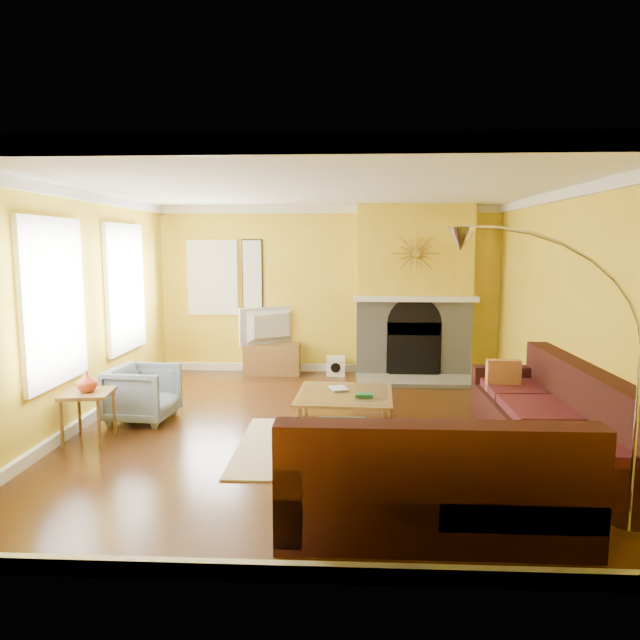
# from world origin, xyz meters

# --- Properties ---
(floor) EXTENTS (5.50, 6.00, 0.02)m
(floor) POSITION_xyz_m (0.00, 0.00, -0.01)
(floor) COLOR #572E12
(floor) RESTS_ON ground
(ceiling) EXTENTS (5.50, 6.00, 0.02)m
(ceiling) POSITION_xyz_m (0.00, 0.00, 2.71)
(ceiling) COLOR white
(ceiling) RESTS_ON ground
(wall_back) EXTENTS (5.50, 0.02, 2.70)m
(wall_back) POSITION_xyz_m (0.00, 3.01, 1.35)
(wall_back) COLOR yellow
(wall_back) RESTS_ON ground
(wall_front) EXTENTS (5.50, 0.02, 2.70)m
(wall_front) POSITION_xyz_m (0.00, -3.01, 1.35)
(wall_front) COLOR yellow
(wall_front) RESTS_ON ground
(wall_left) EXTENTS (0.02, 6.00, 2.70)m
(wall_left) POSITION_xyz_m (-2.76, 0.00, 1.35)
(wall_left) COLOR yellow
(wall_left) RESTS_ON ground
(wall_right) EXTENTS (0.02, 6.00, 2.70)m
(wall_right) POSITION_xyz_m (2.76, 0.00, 1.35)
(wall_right) COLOR yellow
(wall_right) RESTS_ON ground
(baseboard) EXTENTS (5.50, 6.00, 0.12)m
(baseboard) POSITION_xyz_m (0.00, 0.00, 0.06)
(baseboard) COLOR white
(baseboard) RESTS_ON floor
(crown_molding) EXTENTS (5.50, 6.00, 0.12)m
(crown_molding) POSITION_xyz_m (0.00, 0.00, 2.64)
(crown_molding) COLOR white
(crown_molding) RESTS_ON ceiling
(window_left_near) EXTENTS (0.06, 1.22, 1.72)m
(window_left_near) POSITION_xyz_m (-2.72, 1.30, 1.50)
(window_left_near) COLOR white
(window_left_near) RESTS_ON wall_left
(window_left_far) EXTENTS (0.06, 1.22, 1.72)m
(window_left_far) POSITION_xyz_m (-2.72, -0.60, 1.50)
(window_left_far) COLOR white
(window_left_far) RESTS_ON wall_left
(window_back) EXTENTS (0.82, 0.06, 1.22)m
(window_back) POSITION_xyz_m (-1.90, 2.96, 1.55)
(window_back) COLOR white
(window_back) RESTS_ON wall_back
(wall_art) EXTENTS (0.34, 0.04, 1.14)m
(wall_art) POSITION_xyz_m (-1.25, 2.97, 1.60)
(wall_art) COLOR white
(wall_art) RESTS_ON wall_back
(fireplace) EXTENTS (1.80, 0.40, 2.70)m
(fireplace) POSITION_xyz_m (1.35, 2.80, 1.35)
(fireplace) COLOR gray
(fireplace) RESTS_ON floor
(mantel) EXTENTS (1.92, 0.22, 0.08)m
(mantel) POSITION_xyz_m (1.35, 2.56, 1.25)
(mantel) COLOR white
(mantel) RESTS_ON fireplace
(hearth) EXTENTS (1.80, 0.70, 0.06)m
(hearth) POSITION_xyz_m (1.35, 2.25, 0.03)
(hearth) COLOR gray
(hearth) RESTS_ON floor
(sunburst) EXTENTS (0.70, 0.04, 0.70)m
(sunburst) POSITION_xyz_m (1.35, 2.57, 1.95)
(sunburst) COLOR olive
(sunburst) RESTS_ON fireplace
(rug) EXTENTS (2.40, 1.80, 0.02)m
(rug) POSITION_xyz_m (0.38, -0.60, 0.01)
(rug) COLOR beige
(rug) RESTS_ON floor
(sectional_sofa) EXTENTS (2.94, 3.44, 0.90)m
(sectional_sofa) POSITION_xyz_m (1.28, -0.98, 0.45)
(sectional_sofa) COLOR #361411
(sectional_sofa) RESTS_ON floor
(coffee_table) EXTENTS (1.12, 1.12, 0.42)m
(coffee_table) POSITION_xyz_m (0.28, 0.01, 0.21)
(coffee_table) COLOR white
(coffee_table) RESTS_ON floor
(media_console) EXTENTS (0.89, 0.40, 0.49)m
(media_console) POSITION_xyz_m (-0.91, 2.72, 0.25)
(media_console) COLOR brown
(media_console) RESTS_ON floor
(tv) EXTENTS (0.93, 0.69, 0.59)m
(tv) POSITION_xyz_m (-0.91, 2.72, 0.79)
(tv) COLOR black
(tv) RESTS_ON media_console
(subwoofer) EXTENTS (0.29, 0.29, 0.29)m
(subwoofer) POSITION_xyz_m (0.12, 2.72, 0.15)
(subwoofer) COLOR white
(subwoofer) RESTS_ON floor
(armchair) EXTENTS (0.79, 0.77, 0.66)m
(armchair) POSITION_xyz_m (-2.11, 0.20, 0.33)
(armchair) COLOR gray
(armchair) RESTS_ON floor
(side_table) EXTENTS (0.55, 0.55, 0.54)m
(side_table) POSITION_xyz_m (-2.44, -0.53, 0.27)
(side_table) COLOR brown
(side_table) RESTS_ON floor
(vase) EXTENTS (0.23, 0.23, 0.22)m
(vase) POSITION_xyz_m (-2.44, -0.53, 0.65)
(vase) COLOR #CB4721
(vase) RESTS_ON side_table
(book) EXTENTS (0.25, 0.29, 0.02)m
(book) POSITION_xyz_m (0.12, 0.12, 0.43)
(book) COLOR white
(book) RESTS_ON coffee_table
(arc_lamp) EXTENTS (1.39, 0.36, 2.20)m
(arc_lamp) POSITION_xyz_m (1.80, -2.18, 1.10)
(arc_lamp) COLOR silver
(arc_lamp) RESTS_ON floor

